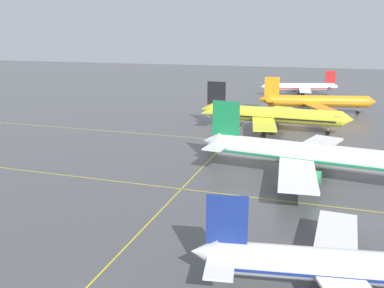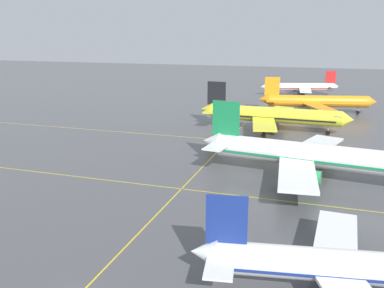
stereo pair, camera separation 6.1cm
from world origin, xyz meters
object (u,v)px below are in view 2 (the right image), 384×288
at_px(airliner_front_gate, 355,267).
at_px(airliner_second_row, 311,155).
at_px(airliner_far_left_stand, 316,101).
at_px(airliner_far_right_stand, 300,87).
at_px(airliner_third_row, 272,115).

xyz_separation_m(airliner_front_gate, airliner_second_row, (-5.67, 34.47, 0.99)).
distance_m(airliner_second_row, airliner_far_left_stand, 65.62).
height_order(airliner_far_left_stand, airliner_far_right_stand, airliner_far_left_stand).
bearing_deg(airliner_front_gate, airliner_second_row, 99.34).
distance_m(airliner_third_row, airliner_far_right_stand, 69.73).
relative_size(airliner_second_row, airliner_third_row, 1.04).
bearing_deg(airliner_third_row, airliner_far_right_stand, 87.93).
bearing_deg(airliner_second_row, airliner_far_left_stand, 91.02).
bearing_deg(airliner_front_gate, airliner_far_left_stand, 93.91).
height_order(airliner_second_row, airliner_third_row, airliner_second_row).
height_order(airliner_second_row, airliner_far_right_stand, airliner_second_row).
relative_size(airliner_front_gate, airliner_far_right_stand, 1.02).
bearing_deg(airliner_second_row, airliner_third_row, 107.53).
bearing_deg(airliner_second_row, airliner_front_gate, -80.66).
bearing_deg(airliner_third_row, airliner_front_gate, -76.39).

